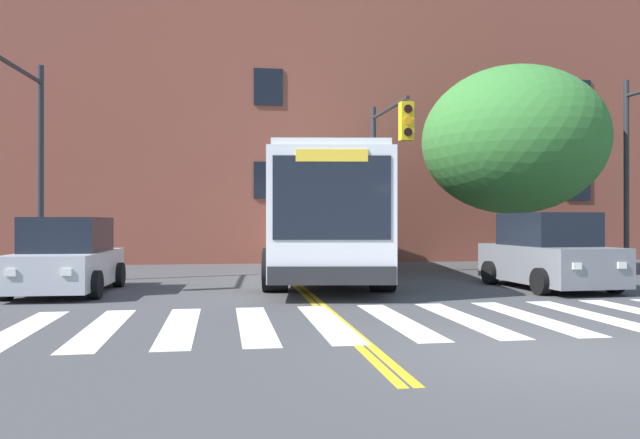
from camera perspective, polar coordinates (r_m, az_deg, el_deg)
The scene contains 12 objects.
ground_plane at distance 8.24m, azimuth 20.92°, elevation -11.46°, with size 120.00×120.00×0.00m, color #424244.
crosswalk at distance 10.49m, azimuth 10.13°, elevation -9.00°, with size 13.19×3.87×0.01m.
lane_line_yellow_inner at distance 23.93m, azimuth -4.51°, elevation -4.02°, with size 0.12×36.00×0.01m, color gold.
lane_line_yellow_outer at distance 23.95m, azimuth -4.12°, elevation -4.02°, with size 0.12×36.00×0.01m, color gold.
city_bus at distance 17.76m, azimuth 0.51°, elevation 0.39°, with size 4.08×11.63×3.28m.
car_silver_near_lane at distance 15.14m, azimuth -22.07°, elevation -3.30°, with size 2.08×3.98×1.70m.
car_grey_far_lane at distance 15.94m, azimuth 20.12°, elevation -2.96°, with size 2.19×3.94×1.82m.
car_navy_behind_bus at distance 28.68m, azimuth -2.29°, elevation -1.67°, with size 2.31×4.89×1.90m.
traffic_light_far_corner at distance 16.70m, azimuth -25.95°, elevation 7.58°, with size 0.50×3.89×5.73m.
traffic_light_overhead at distance 18.11m, azimuth 6.12°, elevation 5.84°, with size 0.38×3.37×5.16m.
street_tree_curbside_large at distance 20.98m, azimuth 17.22°, elevation 6.90°, with size 7.98×7.99×6.56m.
building_facade at distance 28.41m, azimuth -5.33°, elevation 9.48°, with size 31.91×8.45×12.74m.
Camera 1 is at (-3.98, -7.04, 1.62)m, focal length 35.00 mm.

